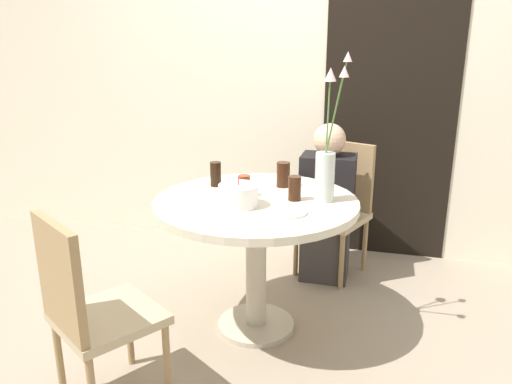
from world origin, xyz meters
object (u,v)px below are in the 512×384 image
at_px(drink_glass_0, 283,175).
at_px(drink_glass_1, 216,174).
at_px(drink_glass_2, 244,186).
at_px(person_guest, 327,208).
at_px(drink_glass_3, 295,188).
at_px(birthday_cake, 238,195).
at_px(chair_far_back, 338,202).
at_px(flower_vase, 327,161).
at_px(chair_right_flank, 89,306).
at_px(side_plate, 287,212).

xyz_separation_m(drink_glass_0, drink_glass_1, (-0.37, -0.08, -0.00)).
height_order(drink_glass_2, person_guest, person_guest).
relative_size(drink_glass_0, drink_glass_1, 1.02).
xyz_separation_m(drink_glass_3, person_guest, (0.10, 0.67, -0.32)).
height_order(birthday_cake, drink_glass_2, birthday_cake).
bearing_deg(chair_far_back, flower_vase, -68.02).
distance_m(chair_right_flank, side_plate, 0.97).
height_order(flower_vase, drink_glass_1, flower_vase).
relative_size(chair_far_back, drink_glass_1, 6.43).
xyz_separation_m(drink_glass_2, drink_glass_3, (0.27, -0.00, 0.01)).
relative_size(flower_vase, drink_glass_1, 5.36).
xyz_separation_m(flower_vase, drink_glass_0, (-0.26, 0.20, -0.14)).
bearing_deg(chair_right_flank, chair_far_back, -84.36).
distance_m(chair_right_flank, person_guest, 1.68).
bearing_deg(drink_glass_0, side_plate, -76.04).
bearing_deg(chair_right_flank, drink_glass_2, -84.66).
relative_size(drink_glass_1, drink_glass_3, 1.09).
bearing_deg(drink_glass_1, birthday_cake, -53.80).
xyz_separation_m(drink_glass_2, person_guest, (0.36, 0.66, -0.32)).
height_order(chair_far_back, birthday_cake, birthday_cake).
bearing_deg(birthday_cake, side_plate, -9.97).
relative_size(flower_vase, drink_glass_3, 5.84).
bearing_deg(person_guest, drink_glass_3, -98.26).
relative_size(chair_far_back, birthday_cake, 4.45).
height_order(chair_far_back, drink_glass_2, chair_far_back).
height_order(chair_right_flank, drink_glass_0, drink_glass_0).
distance_m(flower_vase, drink_glass_0, 0.36).
relative_size(drink_glass_0, drink_glass_2, 1.25).
bearing_deg(chair_far_back, side_plate, -76.47).
height_order(chair_right_flank, birthday_cake, birthday_cake).
distance_m(birthday_cake, side_plate, 0.26).
bearing_deg(drink_glass_2, chair_right_flank, -118.19).
relative_size(chair_right_flank, drink_glass_2, 7.90).
height_order(side_plate, drink_glass_3, drink_glass_3).
height_order(chair_right_flank, side_plate, chair_right_flank).
bearing_deg(birthday_cake, chair_far_back, 67.29).
relative_size(chair_right_flank, drink_glass_3, 7.01).
height_order(drink_glass_0, person_guest, person_guest).
bearing_deg(drink_glass_3, drink_glass_1, 163.12).
bearing_deg(drink_glass_1, side_plate, -36.28).
bearing_deg(person_guest, side_plate, -96.28).
xyz_separation_m(chair_far_back, person_guest, (-0.06, -0.15, -0.00)).
distance_m(drink_glass_0, drink_glass_3, 0.25).
height_order(drink_glass_3, person_guest, person_guest).
xyz_separation_m(chair_far_back, drink_glass_0, (-0.26, -0.59, 0.33)).
bearing_deg(flower_vase, drink_glass_3, -170.29).
distance_m(drink_glass_2, drink_glass_3, 0.27).
height_order(side_plate, drink_glass_1, drink_glass_1).
height_order(birthday_cake, drink_glass_3, birthday_cake).
relative_size(chair_far_back, drink_glass_3, 7.01).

